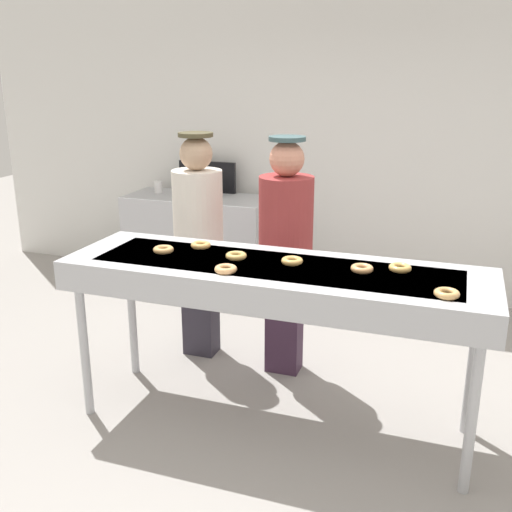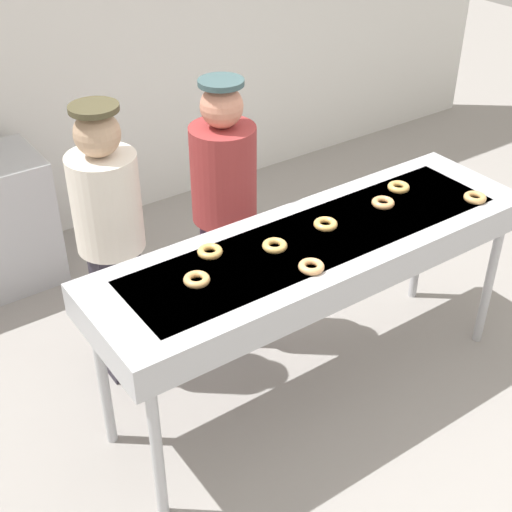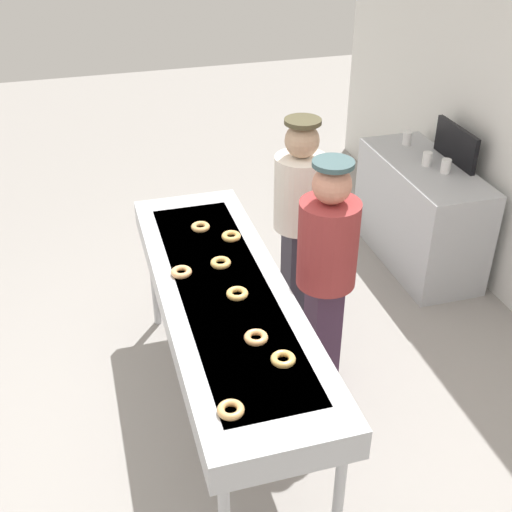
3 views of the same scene
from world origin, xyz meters
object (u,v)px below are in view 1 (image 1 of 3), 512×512
object	(u,v)px
worker_baker	(198,230)
glazed_donut_6	(447,294)
paper_cup_2	(198,191)
menu_display	(207,177)
glazed_donut_1	(236,256)
paper_cup_1	(217,191)
glazed_donut_2	(362,268)
prep_counter	(199,242)
worker_assistant	(286,240)
paper_cup_0	(158,187)
glazed_donut_7	(163,250)
glazed_donut_0	(201,245)
fryer_conveyor	(274,280)
glazed_donut_5	(292,261)
glazed_donut_4	(400,268)
glazed_donut_3	(226,269)

from	to	relation	value
worker_baker	glazed_donut_6	bearing A→B (deg)	144.98
paper_cup_2	menu_display	size ratio (longest dim) A/B	0.20
glazed_donut_1	paper_cup_1	size ratio (longest dim) A/B	1.07
glazed_donut_2	menu_display	size ratio (longest dim) A/B	0.21
prep_counter	paper_cup_2	xyz separation A→B (m)	(0.01, -0.01, 0.52)
worker_assistant	paper_cup_0	xyz separation A→B (m)	(-1.77, 1.46, -0.00)
menu_display	glazed_donut_7	bearing A→B (deg)	-72.62
glazed_donut_0	glazed_donut_2	distance (m)	1.05
fryer_conveyor	worker_baker	world-z (taller)	worker_baker
glazed_donut_5	worker_assistant	size ratio (longest dim) A/B	0.07
glazed_donut_6	worker_assistant	world-z (taller)	worker_assistant
glazed_donut_4	menu_display	bearing A→B (deg)	134.01
fryer_conveyor	glazed_donut_2	bearing A→B (deg)	5.69
fryer_conveyor	paper_cup_2	size ratio (longest dim) A/B	21.09
glazed_donut_5	paper_cup_1	bearing A→B (deg)	122.75
glazed_donut_3	worker_baker	distance (m)	1.13
glazed_donut_2	glazed_donut_4	distance (m)	0.22
worker_baker	worker_assistant	world-z (taller)	worker_assistant
glazed_donut_0	glazed_donut_4	distance (m)	1.24
glazed_donut_3	paper_cup_0	distance (m)	2.90
fryer_conveyor	glazed_donut_0	world-z (taller)	glazed_donut_0
glazed_donut_6	glazed_donut_4	bearing A→B (deg)	128.14
glazed_donut_6	worker_baker	size ratio (longest dim) A/B	0.07
worker_baker	paper_cup_1	xyz separation A→B (m)	(-0.45, 1.42, 0.00)
fryer_conveyor	glazed_donut_2	xyz separation A→B (m)	(0.50, 0.05, 0.11)
glazed_donut_2	prep_counter	bearing A→B (deg)	133.47
glazed_donut_0	glazed_donut_2	bearing A→B (deg)	-7.12
glazed_donut_6	worker_assistant	xyz separation A→B (m)	(-1.09, 0.89, -0.06)
glazed_donut_3	glazed_donut_4	size ratio (longest dim) A/B	1.00
glazed_donut_4	glazed_donut_2	bearing A→B (deg)	-157.54
worker_baker	menu_display	xyz separation A→B (m)	(-0.63, 1.61, 0.10)
glazed_donut_1	paper_cup_0	world-z (taller)	glazed_donut_1
worker_baker	paper_cup_2	distance (m)	1.48
glazed_donut_0	glazed_donut_7	distance (m)	0.24
paper_cup_0	glazed_donut_6	bearing A→B (deg)	-39.40
glazed_donut_2	prep_counter	distance (m)	2.89
paper_cup_2	glazed_donut_7	bearing A→B (deg)	-70.85
glazed_donut_4	paper_cup_1	world-z (taller)	glazed_donut_4
glazed_donut_7	glazed_donut_2	bearing A→B (deg)	1.72
glazed_donut_6	worker_baker	distance (m)	2.01
glazed_donut_3	worker_baker	xyz separation A→B (m)	(-0.60, 0.96, -0.07)
glazed_donut_3	glazed_donut_4	xyz separation A→B (m)	(0.91, 0.34, 0.00)
fryer_conveyor	paper_cup_1	bearing A→B (deg)	120.27
paper_cup_0	menu_display	distance (m)	0.50
prep_counter	worker_assistant	bearing A→B (deg)	-47.08
worker_assistant	glazed_donut_7	bearing A→B (deg)	35.40
glazed_donut_6	paper_cup_2	bearing A→B (deg)	136.25
glazed_donut_3	worker_baker	size ratio (longest dim) A/B	0.07
paper_cup_2	paper_cup_1	bearing A→B (deg)	24.09
worker_assistant	menu_display	world-z (taller)	worker_assistant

